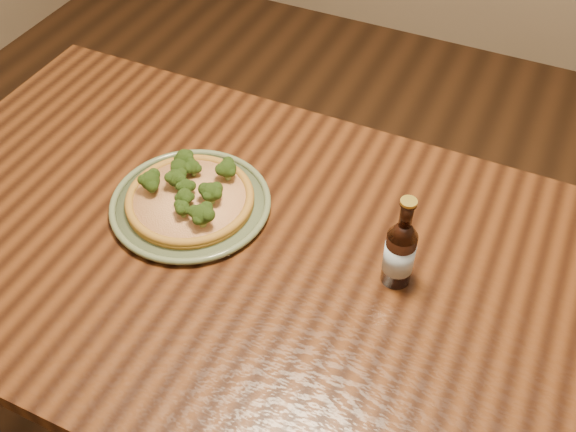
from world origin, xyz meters
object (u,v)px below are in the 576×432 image
at_px(plate, 191,204).
at_px(beer_bottle, 400,252).
at_px(pizza, 190,196).
at_px(table, 267,285).

xyz_separation_m(plate, beer_bottle, (0.44, -0.00, 0.06)).
xyz_separation_m(plate, pizza, (-0.00, 0.00, 0.02)).
height_order(table, plate, plate).
xyz_separation_m(pizza, beer_bottle, (0.44, -0.00, 0.05)).
xyz_separation_m(table, plate, (-0.19, 0.05, 0.10)).
bearing_deg(plate, pizza, 112.29).
bearing_deg(plate, beer_bottle, -0.26).
relative_size(table, beer_bottle, 7.93).
bearing_deg(pizza, table, -15.09).
relative_size(table, plate, 4.87).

